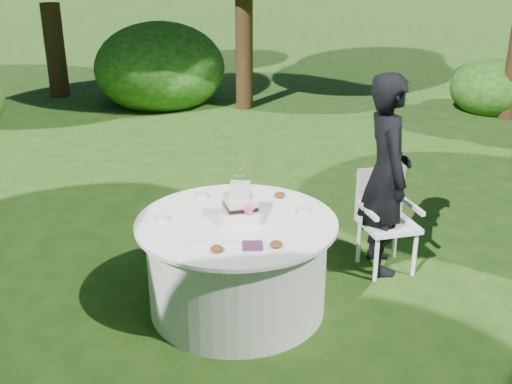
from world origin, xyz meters
TOP-DOWN VIEW (x-y plane):
  - ground at (0.00, 0.00)m, footprint 80.00×80.00m
  - napkins at (0.11, -0.46)m, footprint 0.14×0.14m
  - feather_plume at (-0.13, -0.38)m, footprint 0.48×0.07m
  - guest at (1.31, 0.63)m, footprint 0.45×0.67m
  - table at (0.00, 0.00)m, footprint 1.56×1.56m
  - cake at (0.03, 0.01)m, footprint 0.29×0.30m
  - chair at (1.33, 0.66)m, footprint 0.55×0.54m
  - votives at (-0.11, 0.20)m, footprint 1.21×0.56m
  - petal_cups at (0.17, -0.19)m, footprint 0.60×1.06m

SIDE VIEW (x-z plane):
  - ground at x=0.00m, z-range 0.00..0.00m
  - table at x=0.00m, z-range 0.00..0.77m
  - chair at x=1.33m, z-range 0.07..0.97m
  - feather_plume at x=-0.13m, z-range 0.77..0.78m
  - napkins at x=0.11m, z-range 0.77..0.79m
  - votives at x=-0.11m, z-range 0.77..0.81m
  - petal_cups at x=0.17m, z-range 0.77..0.82m
  - cake at x=0.03m, z-range 0.68..1.09m
  - guest at x=1.31m, z-range 0.00..1.78m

